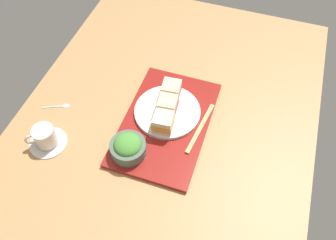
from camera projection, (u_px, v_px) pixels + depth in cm
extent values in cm
cube|color=tan|center=(164.00, 126.00, 120.41)|extent=(140.00, 100.00, 3.00)
cube|color=maroon|center=(166.00, 122.00, 118.70)|extent=(44.30, 27.92, 1.56)
cylinder|color=silver|center=(167.00, 111.00, 119.54)|extent=(22.64, 22.64, 1.25)
cube|color=beige|center=(163.00, 126.00, 114.23)|extent=(6.80, 6.78, 1.60)
cube|color=gold|center=(163.00, 122.00, 112.46)|extent=(7.10, 6.96, 2.77)
cube|color=beige|center=(163.00, 118.00, 110.69)|extent=(6.80, 6.78, 1.60)
cube|color=beige|center=(167.00, 109.00, 118.42)|extent=(6.80, 6.78, 1.54)
cube|color=#B74C42|center=(167.00, 105.00, 116.76)|extent=(7.26, 7.21, 2.56)
cube|color=beige|center=(167.00, 101.00, 115.10)|extent=(6.80, 6.78, 1.54)
cube|color=beige|center=(171.00, 93.00, 122.59)|extent=(6.80, 6.78, 1.52)
cube|color=#B74C42|center=(171.00, 89.00, 121.07)|extent=(7.32, 7.08, 2.24)
cube|color=beige|center=(171.00, 86.00, 119.55)|extent=(6.80, 6.78, 1.52)
cylinder|color=#4C6051|center=(128.00, 148.00, 109.01)|extent=(11.32, 11.32, 4.41)
ellipsoid|color=#4C9338|center=(128.00, 145.00, 107.23)|extent=(8.71, 8.71, 4.79)
cube|color=tan|center=(201.00, 128.00, 115.76)|extent=(21.39, 3.62, 0.70)
cube|color=tan|center=(199.00, 128.00, 115.93)|extent=(21.39, 3.62, 0.70)
cylinder|color=silver|center=(48.00, 142.00, 114.31)|extent=(12.33, 12.33, 0.80)
cylinder|color=silver|center=(45.00, 136.00, 111.29)|extent=(7.01, 7.01, 6.67)
cylinder|color=#382111|center=(42.00, 131.00, 108.92)|extent=(6.45, 6.45, 0.40)
torus|color=silver|center=(32.00, 139.00, 110.57)|extent=(3.31, 4.14, 4.53)
cube|color=silver|center=(54.00, 106.00, 123.29)|extent=(3.81, 7.65, 0.50)
ellipsoid|color=silver|center=(65.00, 105.00, 123.41)|extent=(2.97, 3.37, 0.80)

